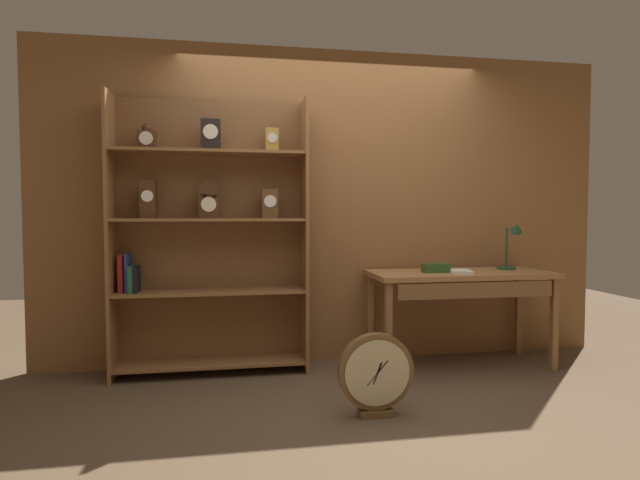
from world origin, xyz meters
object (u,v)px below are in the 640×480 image
Objects in this scene: desk_lamp at (512,244)px; round_clock_large at (376,374)px; workbench at (461,283)px; toolbox_small at (436,268)px; open_repair_manual at (460,272)px; bookshelf at (208,236)px.

desk_lamp is 1.87m from round_clock_large.
toolbox_small reaches higher than workbench.
toolbox_small reaches higher than round_clock_large.
desk_lamp is at bearing 32.92° from round_clock_large.
desk_lamp is 1.88× the size of open_repair_manual.
round_clock_large is (-0.74, -0.85, -0.55)m from toolbox_small.
round_clock_large is (-1.45, -0.94, -0.72)m from desk_lamp.
workbench is at bearing -170.45° from desk_lamp.
desk_lamp reaches higher than round_clock_large.
toolbox_small is 0.96× the size of open_repair_manual.
workbench is (2.00, -0.20, -0.38)m from bookshelf.
desk_lamp is at bearing 30.24° from open_repair_manual.
workbench is 2.87× the size of round_clock_large.
workbench is at bearing 72.96° from open_repair_manual.
desk_lamp is at bearing 7.22° from toolbox_small.
round_clock_large is at bearing -131.07° from toolbox_small.
toolbox_small is at bearing -6.53° from bookshelf.
workbench is 0.14m from open_repair_manual.
toolbox_small is at bearing -172.78° from desk_lamp.
workbench is 6.65× the size of open_repair_manual.
desk_lamp is 0.81× the size of round_clock_large.
toolbox_small is 0.42× the size of round_clock_large.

